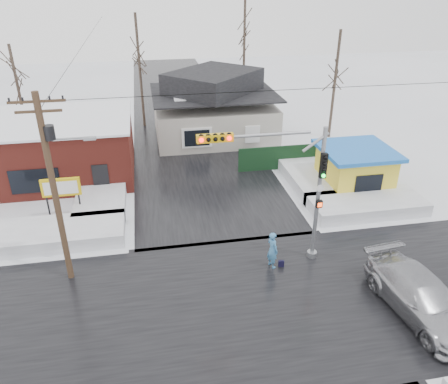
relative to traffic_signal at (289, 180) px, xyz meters
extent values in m
plane|color=white|center=(-2.43, -2.97, -4.54)|extent=(120.00, 120.00, 0.00)
cube|color=black|center=(-2.43, -2.97, -4.53)|extent=(10.00, 120.00, 0.02)
cube|color=black|center=(-2.43, -2.97, -4.53)|extent=(120.00, 10.00, 0.02)
cube|color=white|center=(-11.43, 4.03, -4.14)|extent=(7.00, 3.00, 0.80)
cube|color=white|center=(6.57, 4.03, -4.14)|extent=(7.00, 3.00, 0.80)
cube|color=white|center=(-9.43, 9.03, -4.14)|extent=(3.00, 8.00, 0.80)
cube|color=white|center=(4.57, 9.03, -4.14)|extent=(3.00, 8.00, 0.80)
cylinder|color=gray|center=(1.57, 0.03, -1.04)|extent=(0.20, 0.20, 7.00)
cylinder|color=gray|center=(1.57, 0.03, -4.39)|extent=(0.50, 0.50, 0.30)
cylinder|color=gray|center=(-1.43, 0.03, 2.26)|extent=(4.60, 0.14, 0.14)
cube|color=gold|center=(-3.43, 0.03, 2.26)|extent=(1.60, 0.28, 0.35)
sphere|color=#FF0C0C|center=(-4.03, -0.13, 2.26)|extent=(0.20, 0.20, 0.20)
sphere|color=#FF0C0C|center=(-2.83, -0.13, 2.26)|extent=(0.20, 0.20, 0.20)
cube|color=black|center=(1.57, -0.17, 0.66)|extent=(0.30, 0.22, 1.20)
sphere|color=#0CE533|center=(1.57, -0.31, 0.21)|extent=(0.18, 0.18, 0.18)
cube|color=black|center=(1.57, -0.17, -1.34)|extent=(0.30, 0.20, 0.35)
cylinder|color=#382619|center=(-10.43, 0.53, -0.04)|extent=(0.28, 0.28, 9.00)
cube|color=#382619|center=(-10.43, 0.53, 4.06)|extent=(2.20, 0.10, 0.10)
cube|color=#382619|center=(-10.43, 0.53, 3.66)|extent=(1.80, 0.10, 0.10)
cylinder|color=black|center=(-10.18, 0.53, 2.76)|extent=(0.44, 0.44, 0.60)
cylinder|color=gray|center=(-9.53, 0.53, 2.46)|extent=(1.80, 0.08, 0.08)
cube|color=gray|center=(-8.63, 0.53, 2.41)|extent=(0.50, 0.22, 0.12)
cube|color=maroon|center=(-13.43, 13.03, -2.54)|extent=(12.00, 8.00, 4.00)
cube|color=white|center=(-13.43, 13.03, -0.49)|extent=(12.20, 8.20, 0.15)
cube|color=black|center=(-13.43, 9.01, -3.14)|extent=(3.00, 0.08, 1.60)
cube|color=black|center=(-9.43, 9.01, -3.44)|extent=(1.00, 0.08, 2.20)
cylinder|color=black|center=(-12.33, 6.53, -3.64)|extent=(0.10, 0.10, 1.80)
cylinder|color=black|center=(-10.53, 6.53, -3.64)|extent=(0.10, 0.10, 1.80)
cube|color=gold|center=(-11.43, 6.53, -2.54)|extent=(2.20, 0.18, 1.10)
cube|color=white|center=(-11.43, 6.42, -2.54)|extent=(1.90, 0.02, 0.80)
cube|color=#B6B0A5|center=(-0.43, 19.03, -3.04)|extent=(10.00, 8.00, 3.00)
cube|color=black|center=(-0.43, 19.03, -0.64)|extent=(10.40, 8.40, 0.12)
pyramid|color=black|center=(-0.43, 19.03, 0.32)|extent=(9.00, 7.00, 1.80)
cube|color=maroon|center=(2.77, 20.03, 0.36)|extent=(0.70, 0.70, 1.40)
cube|color=white|center=(-2.43, 14.98, -3.14)|extent=(2.40, 0.12, 1.60)
cube|color=yellow|center=(7.07, 7.03, -3.24)|extent=(4.00, 4.00, 2.60)
cube|color=blue|center=(7.07, 7.03, -1.79)|extent=(4.60, 4.60, 0.25)
cube|color=black|center=(7.07, 5.00, -3.24)|extent=(1.80, 0.06, 1.20)
cube|color=black|center=(4.07, 11.03, -3.64)|extent=(8.00, 0.12, 1.80)
cylinder|color=#332821|center=(-6.43, 23.03, 0.46)|extent=(0.24, 0.24, 10.00)
cylinder|color=#332821|center=(3.57, 25.03, 1.46)|extent=(0.24, 0.24, 12.00)
cylinder|color=#332821|center=(9.57, 17.03, -0.04)|extent=(0.24, 0.24, 9.00)
cylinder|color=#332821|center=(-16.43, 21.03, -0.54)|extent=(0.24, 0.24, 8.00)
imported|color=teal|center=(-0.70, -0.40, -3.57)|extent=(0.67, 0.82, 1.95)
imported|color=#A2A3A9|center=(4.59, -4.71, -3.68)|extent=(3.07, 6.15, 1.71)
cube|color=black|center=(-0.25, -0.53, -4.36)|extent=(0.30, 0.17, 0.35)
camera|label=1|loc=(-6.26, -17.38, 8.68)|focal=35.00mm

